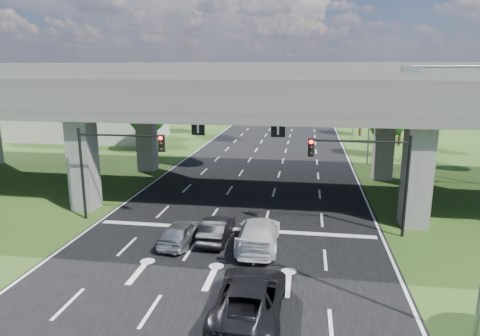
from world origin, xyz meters
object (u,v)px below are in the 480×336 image
(signal_left, at_px, (112,158))
(car_white, at_px, (258,234))
(car_silver, at_px, (182,232))
(car_dark, at_px, (217,229))
(streetlight_far, at_px, (367,107))
(signal_right, at_px, (369,166))
(car_trailing, at_px, (250,297))
(streetlight_beyond, at_px, (351,97))

(signal_left, distance_m, car_white, 10.60)
(car_silver, relative_size, car_dark, 0.96)
(streetlight_far, bearing_deg, signal_left, -131.78)
(streetlight_far, xyz_separation_m, car_silver, (-12.60, -23.13, -5.14))
(streetlight_far, bearing_deg, car_white, -109.89)
(signal_right, relative_size, car_trailing, 1.05)
(signal_right, height_order, car_silver, signal_right)
(streetlight_far, height_order, streetlight_beyond, same)
(streetlight_far, relative_size, car_silver, 2.53)
(streetlight_far, bearing_deg, car_dark, -115.73)
(streetlight_beyond, distance_m, car_trailing, 46.60)
(signal_right, distance_m, streetlight_far, 20.25)
(signal_right, xyz_separation_m, streetlight_far, (2.27, 20.06, 1.66))
(streetlight_far, xyz_separation_m, car_white, (-8.30, -22.94, -5.03))
(car_white, bearing_deg, signal_left, -18.02)
(streetlight_far, relative_size, streetlight_beyond, 1.00)
(streetlight_far, distance_m, car_silver, 26.84)
(signal_right, distance_m, streetlight_beyond, 36.17)
(streetlight_far, relative_size, car_white, 1.85)
(car_dark, bearing_deg, car_trailing, 112.32)
(signal_right, xyz_separation_m, signal_left, (-15.65, 0.00, 0.00))
(car_silver, bearing_deg, car_trailing, 132.18)
(car_white, bearing_deg, car_silver, 1.24)
(car_silver, bearing_deg, car_dark, -150.09)
(streetlight_far, height_order, car_silver, streetlight_far)
(car_silver, height_order, car_trailing, car_trailing)
(car_white, height_order, car_trailing, car_trailing)
(streetlight_beyond, bearing_deg, car_white, -102.03)
(car_silver, distance_m, car_white, 4.30)
(signal_right, relative_size, streetlight_far, 0.60)
(streetlight_beyond, bearing_deg, signal_right, -93.61)
(streetlight_beyond, bearing_deg, signal_left, -116.43)
(car_silver, bearing_deg, signal_left, -23.79)
(streetlight_beyond, bearing_deg, car_dark, -105.68)
(signal_left, distance_m, streetlight_far, 26.95)
(signal_left, bearing_deg, car_silver, -30.01)
(car_silver, height_order, car_dark, car_dark)
(car_silver, xyz_separation_m, car_trailing, (4.73, -6.52, 0.12))
(streetlight_beyond, height_order, car_dark, streetlight_beyond)
(car_silver, relative_size, car_white, 0.73)
(signal_left, relative_size, car_white, 1.11)
(signal_right, height_order, streetlight_beyond, streetlight_beyond)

